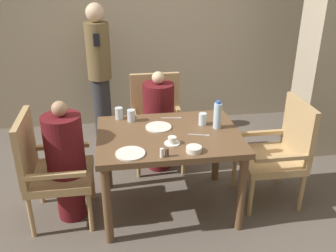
{
  "coord_description": "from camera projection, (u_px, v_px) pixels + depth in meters",
  "views": [
    {
      "loc": [
        -0.42,
        -2.81,
        2.14
      ],
      "look_at": [
        0.0,
        0.04,
        0.8
      ],
      "focal_mm": 40.0,
      "sensor_mm": 36.0,
      "label": 1
    }
  ],
  "objects": [
    {
      "name": "ground_plane",
      "position": [
        169.0,
        206.0,
        3.48
      ],
      "size": [
        16.0,
        16.0,
        0.0
      ],
      "primitive_type": "plane",
      "color": "#60564C"
    },
    {
      "name": "standing_host",
      "position": [
        99.0,
        69.0,
        4.44
      ],
      "size": [
        0.28,
        0.32,
        1.64
      ],
      "color": "#2D2D33",
      "rests_on": "ground_plane"
    },
    {
      "name": "knife_beside_plate",
      "position": [
        172.0,
        118.0,
        3.46
      ],
      "size": [
        0.19,
        0.04,
        0.0
      ],
      "color": "silver",
      "rests_on": "dining_table"
    },
    {
      "name": "glass_tall_near",
      "position": [
        203.0,
        119.0,
        3.31
      ],
      "size": [
        0.07,
        0.07,
        0.11
      ],
      "color": "silver",
      "rests_on": "dining_table"
    },
    {
      "name": "chair_right_side",
      "position": [
        280.0,
        149.0,
        3.4
      ],
      "size": [
        0.54,
        0.54,
        0.97
      ],
      "color": "tan",
      "rests_on": "ground_plane"
    },
    {
      "name": "diner_in_left_chair",
      "position": [
        66.0,
        160.0,
        3.13
      ],
      "size": [
        0.32,
        0.32,
        1.09
      ],
      "color": "#5B1419",
      "rests_on": "ground_plane"
    },
    {
      "name": "plate_main_left",
      "position": [
        159.0,
        127.0,
        3.27
      ],
      "size": [
        0.23,
        0.23,
        0.01
      ],
      "color": "white",
      "rests_on": "dining_table"
    },
    {
      "name": "water_bottle",
      "position": [
        218.0,
        115.0,
        3.22
      ],
      "size": [
        0.07,
        0.07,
        0.25
      ],
      "color": "silver",
      "rests_on": "dining_table"
    },
    {
      "name": "teacup_with_saucer",
      "position": [
        172.0,
        141.0,
        2.99
      ],
      "size": [
        0.13,
        0.13,
        0.06
      ],
      "color": "white",
      "rests_on": "dining_table"
    },
    {
      "name": "wall_back",
      "position": [
        145.0,
        18.0,
        4.7
      ],
      "size": [
        8.0,
        0.06,
        2.8
      ],
      "color": "tan",
      "rests_on": "ground_plane"
    },
    {
      "name": "plate_main_right",
      "position": [
        130.0,
        153.0,
        2.84
      ],
      "size": [
        0.23,
        0.23,
        0.01
      ],
      "color": "white",
      "rests_on": "dining_table"
    },
    {
      "name": "salt_shaker",
      "position": [
        162.0,
        153.0,
        2.79
      ],
      "size": [
        0.03,
        0.03,
        0.07
      ],
      "color": "white",
      "rests_on": "dining_table"
    },
    {
      "name": "fork_beside_plate",
      "position": [
        201.0,
        135.0,
        3.13
      ],
      "size": [
        0.18,
        0.07,
        0.0
      ],
      "color": "silver",
      "rests_on": "dining_table"
    },
    {
      "name": "chair_far_side",
      "position": [
        157.0,
        118.0,
        4.04
      ],
      "size": [
        0.54,
        0.54,
        0.97
      ],
      "color": "tan",
      "rests_on": "ground_plane"
    },
    {
      "name": "chair_left_side",
      "position": [
        48.0,
        166.0,
        3.13
      ],
      "size": [
        0.54,
        0.54,
        0.97
      ],
      "color": "tan",
      "rests_on": "ground_plane"
    },
    {
      "name": "pepper_shaker",
      "position": [
        167.0,
        153.0,
        2.79
      ],
      "size": [
        0.03,
        0.03,
        0.07
      ],
      "color": "#4C3D2D",
      "rests_on": "dining_table"
    },
    {
      "name": "pillar_stone",
      "position": [
        330.0,
        35.0,
        3.97
      ],
      "size": [
        0.47,
        0.47,
        2.7
      ],
      "color": "tan",
      "rests_on": "ground_plane"
    },
    {
      "name": "bowl_small",
      "position": [
        194.0,
        149.0,
        2.87
      ],
      "size": [
        0.12,
        0.12,
        0.04
      ],
      "color": "white",
      "rests_on": "dining_table"
    },
    {
      "name": "dining_table",
      "position": [
        169.0,
        144.0,
        3.21
      ],
      "size": [
        1.21,
        0.9,
        0.75
      ],
      "color": "brown",
      "rests_on": "ground_plane"
    },
    {
      "name": "diner_in_far_chair",
      "position": [
        159.0,
        120.0,
        3.89
      ],
      "size": [
        0.32,
        0.32,
        1.08
      ],
      "color": "#5B1419",
      "rests_on": "ground_plane"
    },
    {
      "name": "glass_tall_mid",
      "position": [
        119.0,
        113.0,
        3.42
      ],
      "size": [
        0.07,
        0.07,
        0.11
      ],
      "color": "silver",
      "rests_on": "dining_table"
    },
    {
      "name": "glass_tall_far",
      "position": [
        131.0,
        116.0,
        3.37
      ],
      "size": [
        0.07,
        0.07,
        0.11
      ],
      "color": "silver",
      "rests_on": "dining_table"
    }
  ]
}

